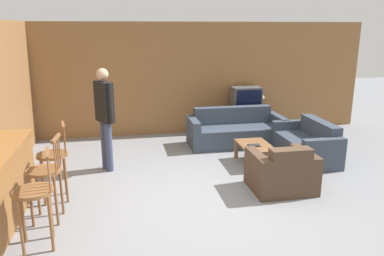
% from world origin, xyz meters
% --- Properties ---
extents(ground_plane, '(24.00, 24.00, 0.00)m').
position_xyz_m(ground_plane, '(0.00, 0.00, 0.00)').
color(ground_plane, gray).
extents(wall_back, '(9.40, 0.08, 2.60)m').
position_xyz_m(wall_back, '(0.00, 3.72, 1.30)').
color(wall_back, olive).
rests_on(wall_back, ground_plane).
extents(bar_chair_near, '(0.51, 0.51, 1.14)m').
position_xyz_m(bar_chair_near, '(-2.23, -0.83, 0.62)').
color(bar_chair_near, brown).
rests_on(bar_chair_near, ground_plane).
extents(bar_chair_mid, '(0.47, 0.47, 1.14)m').
position_xyz_m(bar_chair_mid, '(-2.23, -0.20, 0.62)').
color(bar_chair_mid, brown).
rests_on(bar_chair_mid, ground_plane).
extents(bar_chair_far, '(0.51, 0.51, 1.14)m').
position_xyz_m(bar_chair_far, '(-2.23, 0.43, 0.62)').
color(bar_chair_far, brown).
rests_on(bar_chair_far, ground_plane).
extents(couch_far, '(2.04, 0.85, 0.78)m').
position_xyz_m(couch_far, '(1.18, 2.55, 0.29)').
color(couch_far, '#384251').
rests_on(couch_far, ground_plane).
extents(armchair_near, '(0.94, 0.81, 0.76)m').
position_xyz_m(armchair_near, '(1.18, 0.12, 0.29)').
color(armchair_near, '#4C3828').
rests_on(armchair_near, ground_plane).
extents(loveseat_right, '(0.78, 1.50, 0.75)m').
position_xyz_m(loveseat_right, '(2.26, 1.39, 0.28)').
color(loveseat_right, '#384251').
rests_on(loveseat_right, ground_plane).
extents(coffee_table, '(0.56, 0.87, 0.38)m').
position_xyz_m(coffee_table, '(1.17, 1.30, 0.32)').
color(coffee_table, brown).
rests_on(coffee_table, ground_plane).
extents(tv_unit, '(0.96, 0.47, 0.62)m').
position_xyz_m(tv_unit, '(1.66, 3.34, 0.31)').
color(tv_unit, '#2D2319').
rests_on(tv_unit, ground_plane).
extents(tv, '(0.67, 0.44, 0.50)m').
position_xyz_m(tv, '(1.66, 3.34, 0.87)').
color(tv, '#4C4C4C').
rests_on(tv, tv_unit).
extents(book_on_table, '(0.21, 0.14, 0.02)m').
position_xyz_m(book_on_table, '(1.12, 1.23, 0.39)').
color(book_on_table, black).
rests_on(book_on_table, coffee_table).
extents(table_lamp, '(0.25, 0.25, 0.43)m').
position_xyz_m(table_lamp, '(2.00, 3.34, 0.94)').
color(table_lamp, brown).
rests_on(table_lamp, tv_unit).
extents(person_by_window, '(0.35, 0.49, 1.81)m').
position_xyz_m(person_by_window, '(-1.52, 1.52, 1.04)').
color(person_by_window, '#384260').
rests_on(person_by_window, ground_plane).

